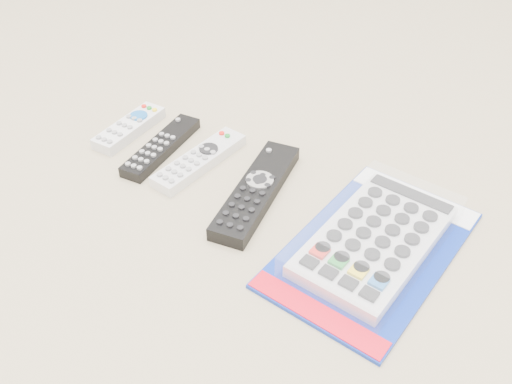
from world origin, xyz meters
The scene contains 5 objects.
remote_small_grey centered at (-0.25, 0.06, 0.01)m, with size 0.05×0.14×0.02m.
remote_slim_black centered at (-0.17, 0.04, 0.01)m, with size 0.05×0.18×0.02m.
remote_silver_dvd centered at (-0.09, 0.04, 0.01)m, with size 0.07×0.18×0.02m.
remote_large_black centered at (0.02, 0.02, 0.01)m, with size 0.08×0.23×0.02m.
jumbo_remote_packaged centered at (0.21, 0.00, 0.02)m, with size 0.23×0.33×0.04m.
Camera 1 is at (0.34, -0.54, 0.54)m, focal length 40.00 mm.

